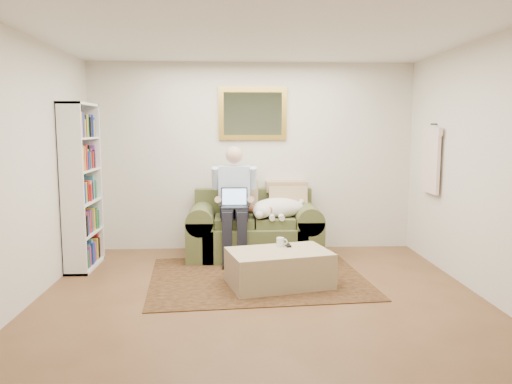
{
  "coord_description": "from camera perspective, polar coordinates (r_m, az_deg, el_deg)",
  "views": [
    {
      "loc": [
        -0.26,
        -4.48,
        1.7
      ],
      "look_at": [
        0.0,
        1.37,
        0.95
      ],
      "focal_mm": 35.0,
      "sensor_mm": 36.0,
      "label": 1
    }
  ],
  "objects": [
    {
      "name": "tv_remote",
      "position": [
        5.63,
        3.67,
        -6.09
      ],
      "size": [
        0.06,
        0.15,
        0.02
      ],
      "primitive_type": "cube",
      "rotation": [
        0.0,
        0.0,
        0.09
      ],
      "color": "black",
      "rests_on": "ottoman"
    },
    {
      "name": "laptop",
      "position": [
        6.35,
        -2.49,
        -1.15
      ],
      "size": [
        0.34,
        0.27,
        0.24
      ],
      "color": "black",
      "rests_on": "seated_man"
    },
    {
      "name": "sofa",
      "position": [
        6.66,
        -0.22,
        -4.83
      ],
      "size": [
        1.74,
        0.89,
        1.05
      ],
      "color": "#636A38",
      "rests_on": "room_shell"
    },
    {
      "name": "rug",
      "position": [
        5.79,
        0.17,
        -9.74
      ],
      "size": [
        2.57,
        2.13,
        0.01
      ],
      "primitive_type": "cube",
      "rotation": [
        0.0,
        0.0,
        0.09
      ],
      "color": "black",
      "rests_on": "room_shell"
    },
    {
      "name": "coffee_mug",
      "position": [
        5.61,
        2.79,
        -5.73
      ],
      "size": [
        0.08,
        0.08,
        0.1
      ],
      "primitive_type": "cylinder",
      "color": "white",
      "rests_on": "ottoman"
    },
    {
      "name": "seated_man",
      "position": [
        6.42,
        -2.49,
        -1.38
      ],
      "size": [
        0.57,
        0.82,
        1.47
      ],
      "primitive_type": null,
      "color": "#8CA9D8",
      "rests_on": "sofa"
    },
    {
      "name": "bookshelf",
      "position": [
        6.39,
        -19.31,
        0.59
      ],
      "size": [
        0.28,
        0.8,
        2.0
      ],
      "primitive_type": null,
      "color": "white",
      "rests_on": "room_shell"
    },
    {
      "name": "wall_mirror",
      "position": [
        6.96,
        -0.38,
        8.94
      ],
      "size": [
        0.94,
        0.04,
        0.72
      ],
      "color": "gold",
      "rests_on": "room_shell"
    },
    {
      "name": "room_shell",
      "position": [
        4.86,
        0.49,
        2.57
      ],
      "size": [
        4.51,
        5.0,
        2.61
      ],
      "color": "brown",
      "rests_on": "ground"
    },
    {
      "name": "sleeping_dog",
      "position": [
        6.53,
        2.56,
        -1.83
      ],
      "size": [
        0.72,
        0.45,
        0.27
      ],
      "primitive_type": null,
      "color": "white",
      "rests_on": "sofa"
    },
    {
      "name": "ottoman",
      "position": [
        5.47,
        2.64,
        -8.69
      ],
      "size": [
        1.2,
        0.91,
        0.39
      ],
      "primitive_type": "cube",
      "rotation": [
        0.0,
        0.0,
        0.24
      ],
      "color": "#C8B885",
      "rests_on": "room_shell"
    },
    {
      "name": "hanging_shirt",
      "position": [
        6.57,
        19.37,
        3.83
      ],
      "size": [
        0.06,
        0.52,
        0.9
      ],
      "primitive_type": null,
      "color": "#FDDFD1",
      "rests_on": "room_shell"
    }
  ]
}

